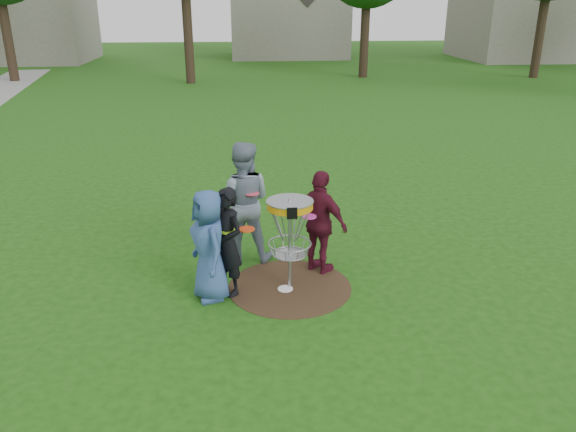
{
  "coord_description": "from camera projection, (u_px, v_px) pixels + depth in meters",
  "views": [
    {
      "loc": [
        -0.66,
        -7.23,
        3.94
      ],
      "look_at": [
        0.0,
        0.3,
        1.0
      ],
      "focal_mm": 35.0,
      "sensor_mm": 36.0,
      "label": 1
    }
  ],
  "objects": [
    {
      "name": "ground",
      "position": [
        290.0,
        287.0,
        8.2
      ],
      "size": [
        100.0,
        100.0,
        0.0
      ],
      "primitive_type": "plane",
      "color": "#19470F",
      "rests_on": "ground"
    },
    {
      "name": "dirt_patch",
      "position": [
        290.0,
        287.0,
        8.2
      ],
      "size": [
        1.8,
        1.8,
        0.01
      ],
      "primitive_type": "cylinder",
      "color": "#47331E",
      "rests_on": "ground"
    },
    {
      "name": "player_blue",
      "position": [
        209.0,
        245.0,
        7.65
      ],
      "size": [
        0.76,
        0.91,
        1.58
      ],
      "primitive_type": "imported",
      "rotation": [
        0.0,
        0.0,
        -1.18
      ],
      "color": "#315087",
      "rests_on": "ground"
    },
    {
      "name": "player_black",
      "position": [
        227.0,
        242.0,
        7.77
      ],
      "size": [
        0.65,
        0.68,
        1.57
      ],
      "primitive_type": "imported",
      "rotation": [
        0.0,
        0.0,
        -0.89
      ],
      "color": "black",
      "rests_on": "ground"
    },
    {
      "name": "player_grey",
      "position": [
        243.0,
        202.0,
        8.78
      ],
      "size": [
        1.01,
        0.82,
        1.93
      ],
      "primitive_type": "imported",
      "rotation": [
        0.0,
        0.0,
        3.04
      ],
      "color": "slate",
      "rests_on": "ground"
    },
    {
      "name": "player_maroon",
      "position": [
        321.0,
        223.0,
        8.4
      ],
      "size": [
        0.94,
        0.94,
        1.61
      ],
      "primitive_type": "imported",
      "rotation": [
        0.0,
        0.0,
        2.35
      ],
      "color": "#511223",
      "rests_on": "ground"
    },
    {
      "name": "disc_on_grass",
      "position": [
        285.0,
        289.0,
        8.13
      ],
      "size": [
        0.22,
        0.22,
        0.02
      ],
      "primitive_type": "cylinder",
      "color": "white",
      "rests_on": "ground"
    },
    {
      "name": "disc_golf_basket",
      "position": [
        290.0,
        222.0,
        7.83
      ],
      "size": [
        0.66,
        0.67,
        1.38
      ],
      "color": "#9EA0A5",
      "rests_on": "ground"
    },
    {
      "name": "held_discs",
      "position": [
        260.0,
        217.0,
        8.01
      ],
      "size": [
        1.37,
        1.18,
        0.24
      ],
      "color": "#97D818",
      "rests_on": "ground"
    }
  ]
}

